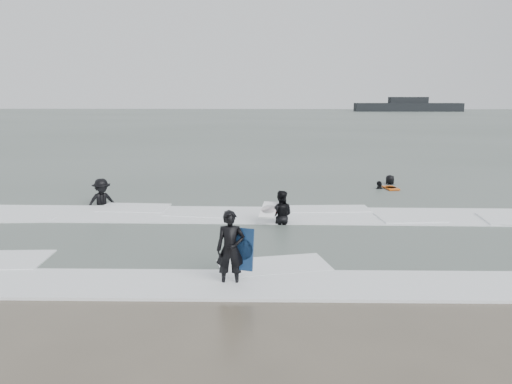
{
  "coord_description": "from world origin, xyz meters",
  "views": [
    {
      "loc": [
        0.56,
        -11.29,
        4.23
      ],
      "look_at": [
        0.0,
        5.0,
        1.1
      ],
      "focal_mm": 35.0,
      "sensor_mm": 36.0,
      "label": 1
    }
  ],
  "objects_px": {
    "surfer_right_near": "(379,190)",
    "surfer_right_far": "(390,185)",
    "surfer_breaker": "(102,206)",
    "surfer_centre": "(231,286)",
    "vessel_horizon": "(408,106)",
    "surfer_wading": "(281,225)"
  },
  "relations": [
    {
      "from": "surfer_breaker",
      "to": "surfer_right_far",
      "type": "xyz_separation_m",
      "value": [
        12.34,
        5.07,
        0.0
      ]
    },
    {
      "from": "surfer_right_near",
      "to": "vessel_horizon",
      "type": "xyz_separation_m",
      "value": [
        33.34,
        122.55,
        1.51
      ]
    },
    {
      "from": "surfer_breaker",
      "to": "surfer_right_near",
      "type": "relative_size",
      "value": 1.24
    },
    {
      "from": "surfer_breaker",
      "to": "surfer_right_near",
      "type": "bearing_deg",
      "value": -16.47
    },
    {
      "from": "surfer_right_near",
      "to": "vessel_horizon",
      "type": "bearing_deg",
      "value": -123.23
    },
    {
      "from": "surfer_centre",
      "to": "surfer_right_far",
      "type": "relative_size",
      "value": 1.06
    },
    {
      "from": "surfer_wading",
      "to": "surfer_breaker",
      "type": "distance_m",
      "value": 7.45
    },
    {
      "from": "surfer_wading",
      "to": "surfer_right_far",
      "type": "xyz_separation_m",
      "value": [
        5.38,
        7.74,
        0.0
      ]
    },
    {
      "from": "surfer_right_near",
      "to": "surfer_right_far",
      "type": "bearing_deg",
      "value": -139.87
    },
    {
      "from": "surfer_centre",
      "to": "surfer_right_near",
      "type": "xyz_separation_m",
      "value": [
        5.84,
        12.05,
        0.0
      ]
    },
    {
      "from": "surfer_wading",
      "to": "vessel_horizon",
      "type": "xyz_separation_m",
      "value": [
        37.98,
        129.08,
        1.51
      ]
    },
    {
      "from": "surfer_wading",
      "to": "vessel_horizon",
      "type": "bearing_deg",
      "value": -100.39
    },
    {
      "from": "surfer_right_near",
      "to": "surfer_breaker",
      "type": "bearing_deg",
      "value": 0.44
    },
    {
      "from": "surfer_breaker",
      "to": "surfer_right_far",
      "type": "bearing_deg",
      "value": -12.58
    },
    {
      "from": "surfer_wading",
      "to": "surfer_right_near",
      "type": "xyz_separation_m",
      "value": [
        4.64,
        6.53,
        0.0
      ]
    },
    {
      "from": "surfer_centre",
      "to": "surfer_right_far",
      "type": "xyz_separation_m",
      "value": [
        6.59,
        13.25,
        0.0
      ]
    },
    {
      "from": "surfer_centre",
      "to": "surfer_breaker",
      "type": "relative_size",
      "value": 0.91
    },
    {
      "from": "surfer_right_near",
      "to": "surfer_right_far",
      "type": "distance_m",
      "value": 1.42
    },
    {
      "from": "surfer_wading",
      "to": "vessel_horizon",
      "type": "relative_size",
      "value": 0.06
    },
    {
      "from": "surfer_breaker",
      "to": "surfer_right_far",
      "type": "distance_m",
      "value": 13.34
    },
    {
      "from": "surfer_breaker",
      "to": "vessel_horizon",
      "type": "distance_m",
      "value": 134.18
    },
    {
      "from": "surfer_breaker",
      "to": "surfer_right_far",
      "type": "relative_size",
      "value": 1.17
    }
  ]
}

